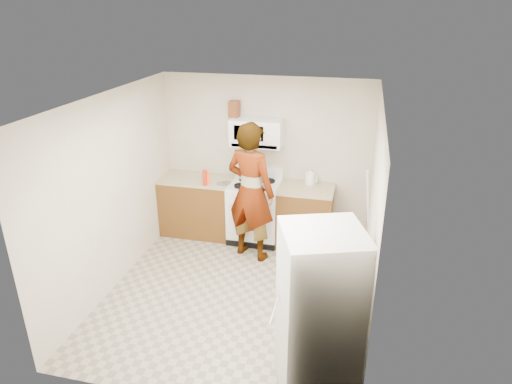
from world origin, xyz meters
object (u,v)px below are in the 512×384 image
(person, at_px, (251,192))
(saucepan, at_px, (245,174))
(fridge, at_px, (319,314))
(kettle, at_px, (310,178))
(microwave, at_px, (257,132))
(gas_range, at_px, (255,210))

(person, relative_size, saucepan, 9.55)
(person, bearing_deg, saucepan, -50.15)
(fridge, xyz_separation_m, saucepan, (-1.47, 2.96, 0.16))
(person, height_order, saucepan, person)
(fridge, distance_m, kettle, 3.02)
(microwave, height_order, kettle, microwave)
(saucepan, bearing_deg, gas_range, -39.70)
(saucepan, bearing_deg, person, -69.01)
(kettle, bearing_deg, microwave, 165.14)
(person, distance_m, kettle, 1.03)
(gas_range, relative_size, person, 0.56)
(gas_range, bearing_deg, saucepan, 140.30)
(kettle, xyz_separation_m, saucepan, (-1.01, -0.02, -0.01))
(person, xyz_separation_m, fridge, (1.21, -2.28, -0.16))
(gas_range, relative_size, fridge, 0.66)
(gas_range, distance_m, person, 0.74)
(microwave, height_order, person, person)
(person, bearing_deg, microwave, -65.47)
(person, relative_size, kettle, 11.80)
(person, relative_size, fridge, 1.19)
(kettle, relative_size, saucepan, 0.81)
(microwave, distance_m, saucepan, 0.72)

